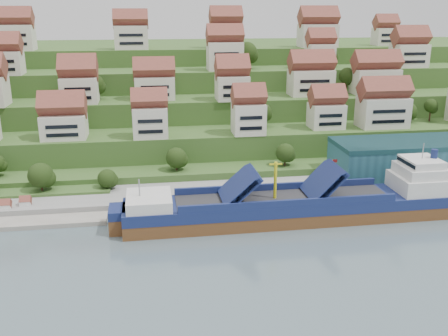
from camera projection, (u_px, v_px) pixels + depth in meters
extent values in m
plane|color=slate|center=(268.00, 219.00, 111.20)|extent=(300.00, 300.00, 0.00)
cube|color=gray|center=(331.00, 187.00, 127.86)|extent=(180.00, 14.00, 2.20)
cube|color=gray|center=(9.00, 212.00, 114.07)|extent=(45.00, 20.00, 1.00)
cube|color=#2D4C1E|center=(216.00, 126.00, 191.62)|extent=(260.00, 128.00, 4.00)
cube|color=#2D4C1E|center=(214.00, 114.00, 195.27)|extent=(260.00, 118.00, 11.00)
cube|color=#2D4C1E|center=(212.00, 102.00, 201.74)|extent=(260.00, 102.00, 18.00)
cube|color=#2D4C1E|center=(209.00, 90.00, 208.22)|extent=(260.00, 86.00, 25.00)
cube|color=#2D4C1E|center=(207.00, 80.00, 215.78)|extent=(260.00, 68.00, 31.00)
cube|color=silver|center=(64.00, 126.00, 136.01)|extent=(11.82, 8.57, 6.56)
cube|color=silver|center=(150.00, 122.00, 136.73)|extent=(9.39, 7.03, 8.36)
cube|color=silver|center=(248.00, 119.00, 140.49)|extent=(8.86, 7.62, 8.60)
cube|color=silver|center=(326.00, 116.00, 147.74)|extent=(9.73, 7.73, 7.17)
cube|color=silver|center=(383.00, 112.00, 148.71)|extent=(14.23, 8.26, 8.86)
cube|color=silver|center=(80.00, 90.00, 148.60)|extent=(10.63, 8.98, 7.61)
cube|color=silver|center=(155.00, 88.00, 154.32)|extent=(12.13, 7.90, 6.97)
cube|color=silver|center=(232.00, 88.00, 153.28)|extent=(9.75, 8.56, 7.40)
cube|color=silver|center=(311.00, 83.00, 161.31)|extent=(13.76, 8.36, 8.21)
cube|color=silver|center=(375.00, 81.00, 164.34)|extent=(14.83, 8.18, 8.10)
cube|color=silver|center=(6.00, 63.00, 156.62)|extent=(9.95, 7.86, 7.26)
cube|color=silver|center=(225.00, 56.00, 168.08)|extent=(11.69, 7.79, 9.32)
cube|color=silver|center=(320.00, 56.00, 172.48)|extent=(9.08, 7.14, 8.38)
cube|color=silver|center=(409.00, 56.00, 177.65)|extent=(11.70, 8.47, 8.01)
cube|color=silver|center=(17.00, 38.00, 173.26)|extent=(11.68, 8.03, 8.66)
cube|color=silver|center=(131.00, 37.00, 178.48)|extent=(11.74, 7.51, 8.24)
cube|color=silver|center=(226.00, 36.00, 184.93)|extent=(11.39, 8.15, 8.84)
cube|color=silver|center=(318.00, 36.00, 189.40)|extent=(13.90, 8.73, 8.39)
cube|color=silver|center=(385.00, 37.00, 198.54)|extent=(8.76, 7.05, 6.70)
ellipsoid|color=#253D14|center=(285.00, 153.00, 135.04)|extent=(5.18, 5.18, 5.18)
ellipsoid|color=#253D14|center=(176.00, 158.00, 131.02)|extent=(5.47, 5.47, 5.47)
ellipsoid|color=#253D14|center=(408.00, 112.00, 155.25)|extent=(5.67, 5.67, 5.67)
ellipsoid|color=#253D14|center=(431.00, 106.00, 155.85)|extent=(4.25, 4.25, 4.25)
ellipsoid|color=#253D14|center=(263.00, 112.00, 148.81)|extent=(5.30, 5.30, 5.30)
ellipsoid|color=#253D14|center=(347.00, 76.00, 166.24)|extent=(5.55, 5.55, 5.55)
ellipsoid|color=#253D14|center=(70.00, 86.00, 153.39)|extent=(6.07, 6.07, 6.07)
ellipsoid|color=#253D14|center=(95.00, 84.00, 152.99)|extent=(5.76, 5.76, 5.76)
ellipsoid|color=#253D14|center=(247.00, 52.00, 172.22)|extent=(7.26, 7.26, 7.26)
ellipsoid|color=#253D14|center=(316.00, 51.00, 178.42)|extent=(5.70, 5.70, 5.70)
ellipsoid|color=#253D14|center=(330.00, 55.00, 177.67)|extent=(5.38, 5.38, 5.38)
ellipsoid|color=#253D14|center=(41.00, 175.00, 119.68)|extent=(6.05, 6.05, 6.05)
ellipsoid|color=#253D14|center=(107.00, 179.00, 122.40)|extent=(4.72, 4.72, 4.72)
cube|color=#275B6B|center=(445.00, 157.00, 132.47)|extent=(60.00, 15.00, 10.00)
cylinder|color=gray|center=(331.00, 175.00, 121.32)|extent=(0.16, 0.16, 8.00)
cube|color=maroon|center=(335.00, 161.00, 120.31)|extent=(1.20, 0.05, 0.80)
cube|color=white|center=(6.00, 209.00, 111.70)|extent=(2.40, 2.20, 2.20)
cube|color=white|center=(26.00, 205.00, 113.68)|extent=(2.40, 2.20, 2.20)
cube|color=brown|center=(290.00, 215.00, 110.80)|extent=(73.16, 11.62, 4.69)
cube|color=navy|center=(291.00, 203.00, 109.88)|extent=(73.16, 11.74, 2.44)
cube|color=silver|center=(149.00, 201.00, 104.60)|extent=(9.43, 10.73, 2.44)
cube|color=#262628|center=(283.00, 198.00, 109.24)|extent=(46.91, 9.80, 0.28)
cube|color=navy|center=(237.00, 187.00, 106.75)|extent=(7.07, 10.38, 6.48)
cube|color=navy|center=(321.00, 182.00, 109.52)|extent=(6.72, 10.38, 6.85)
cylinder|color=yellow|center=(275.00, 181.00, 107.71)|extent=(0.66, 0.66, 8.43)
cube|color=silver|center=(419.00, 183.00, 113.41)|extent=(11.30, 10.74, 3.75)
cube|color=silver|center=(421.00, 170.00, 112.50)|extent=(9.42, 9.61, 2.34)
cube|color=silver|center=(422.00, 162.00, 111.90)|extent=(7.54, 8.47, 1.69)
cylinder|color=navy|center=(434.00, 154.00, 111.78)|extent=(1.51, 1.51, 2.06)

